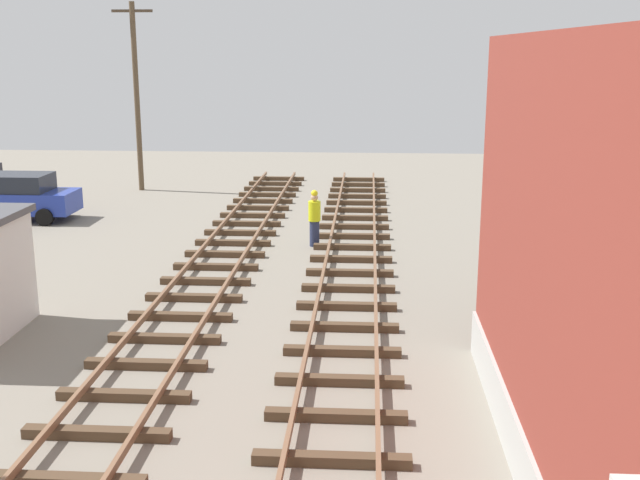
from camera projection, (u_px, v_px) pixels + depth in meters
name	position (u px, v px, depth m)	size (l,w,h in m)	color
parked_car_blue	(19.00, 197.00, 29.47)	(4.20, 2.04, 1.76)	#23389E
utility_pole_far	(137.00, 94.00, 34.99)	(1.80, 0.24, 8.33)	brown
track_worker_foreground	(314.00, 218.00, 25.54)	(0.40, 0.40, 1.87)	#262D4C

